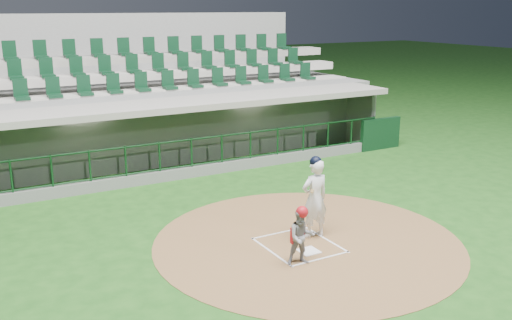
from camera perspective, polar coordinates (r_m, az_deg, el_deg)
The scene contains 8 objects.
ground at distance 13.54m, azimuth 3.61°, elevation -8.11°, with size 120.00×120.00×0.00m, color #194714.
dirt_circle at distance 13.53m, azimuth 5.15°, elevation -8.12°, with size 7.20×7.20×0.01m, color brown.
home_plate at distance 13.00m, azimuth 5.30°, elevation -9.07°, with size 0.43×0.43×0.02m, color white.
batter_box_chalk at distance 13.30m, azimuth 4.32°, elevation -8.48°, with size 1.55×1.80×0.01m.
dugout_structure at distance 19.99m, azimuth -8.33°, elevation 2.32°, with size 16.40×3.70×3.00m.
seating_deck at distance 22.72m, azimuth -11.40°, elevation 4.92°, with size 17.00×6.72×5.15m.
batter at distance 13.48m, azimuth 5.89°, elevation -3.72°, with size 0.89×0.87×1.98m.
catcher at distance 12.17m, azimuth 4.56°, elevation -7.56°, with size 0.70×0.62×1.30m.
Camera 1 is at (-6.79, -10.42, 5.33)m, focal length 40.00 mm.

